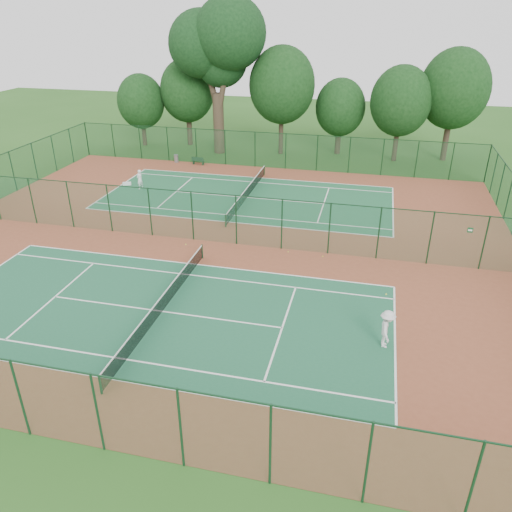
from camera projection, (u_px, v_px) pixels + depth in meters
The scene contains 19 objects.
ground at pixel (215, 242), 34.09m from camera, with size 120.00×120.00×0.00m, color #25531A.
red_pad at pixel (215, 242), 34.09m from camera, with size 40.00×36.00×0.01m, color brown.
court_near at pixel (163, 312), 26.26m from camera, with size 23.77×10.97×0.01m, color #1B5839.
court_far at pixel (248, 198), 41.90m from camera, with size 23.77×10.97×0.01m, color #1C5B36.
fence_north at pixel (270, 150), 48.94m from camera, with size 40.00×0.09×3.50m.
fence_south at pixel (58, 405), 17.66m from camera, with size 40.00×0.09×3.50m.
fence_divider at pixel (214, 218), 33.30m from camera, with size 40.00×0.09×3.50m.
tennis_net_near at pixel (162, 303), 26.02m from camera, with size 0.10×12.90×0.97m.
tennis_net_far at pixel (248, 192), 41.67m from camera, with size 0.10×12.90×0.97m.
player_near at pixel (387, 329), 23.18m from camera, with size 1.24×0.71×1.92m, color silver.
player_far at pixel (140, 179), 43.55m from camera, with size 0.63×0.41×1.71m, color white.
trash_bin at pixel (176, 158), 51.25m from camera, with size 0.43×0.43×0.78m, color gray.
bench at pixel (198, 161), 50.43m from camera, with size 1.33×0.49×0.80m.
kit_bag at pixel (127, 184), 44.77m from camera, with size 0.74×0.28×0.28m, color silver.
stray_ball_a at pixel (288, 252), 32.59m from camera, with size 0.06×0.06×0.06m, color #C6EA36.
stray_ball_b at pixel (323, 256), 31.98m from camera, with size 0.07×0.07×0.07m, color #CFD331.
stray_ball_c at pixel (186, 244), 33.59m from camera, with size 0.07×0.07×0.07m, color #C8EB36.
big_tree at pixel (218, 44), 50.06m from camera, with size 10.16×7.44×15.61m.
evergreen_row at pixel (286, 152), 55.06m from camera, with size 39.00×5.00×12.00m, color black, non-canonical shape.
Camera 1 is at (9.96, -29.40, 14.41)m, focal length 35.00 mm.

